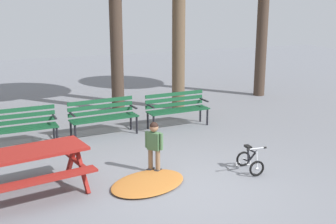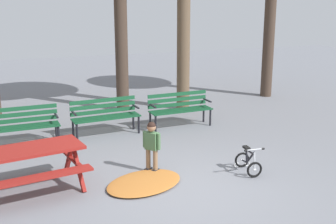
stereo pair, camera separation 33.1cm
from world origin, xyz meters
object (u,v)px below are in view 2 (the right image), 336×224
Objects in this scene: picnic_table at (27,158)px; kids_bicycle at (248,162)px; park_bench_right at (179,107)px; child_standing at (152,143)px; park_bench_left at (105,114)px; park_bench_far_left at (21,123)px.

picnic_table is 3.93m from kids_bicycle.
kids_bicycle is at bearing -89.73° from park_bench_right.
child_standing reaches higher than kids_bicycle.
child_standing is at bearing -84.40° from park_bench_left.
park_bench_left is (1.90, 0.12, 0.00)m from park_bench_far_left.
park_bench_far_left is (0.05, 2.55, -0.08)m from picnic_table.
kids_bicycle is (0.02, -3.26, -0.31)m from park_bench_right.
park_bench_far_left is 4.96m from kids_bicycle.
child_standing is at bearing 1.81° from picnic_table.
park_bench_right is (1.90, -0.01, 0.00)m from park_bench_left.
picnic_table is 1.23× the size of park_bench_right.
park_bench_far_left reaches higher than kids_bicycle.
park_bench_right is at bearing 1.62° from park_bench_far_left.
park_bench_left and park_bench_right have the same top height.
park_bench_left is (1.95, 2.67, -0.08)m from picnic_table.
park_bench_far_left is 1.90m from park_bench_left.
park_bench_left is at bearing 53.87° from picnic_table.
kids_bicycle is at bearing -8.81° from picnic_table.
park_bench_far_left is 1.66× the size of child_standing.
park_bench_right is at bearing 90.27° from kids_bicycle.
child_standing is (2.20, 0.07, -0.03)m from picnic_table.
park_bench_far_left is 1.00× the size of park_bench_right.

